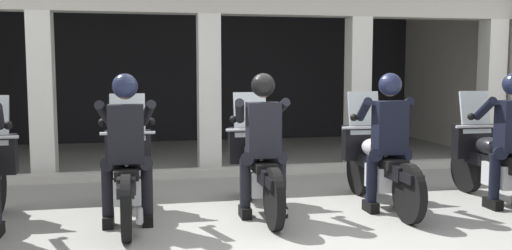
{
  "coord_description": "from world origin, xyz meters",
  "views": [
    {
      "loc": [
        -1.29,
        -5.71,
        1.64
      ],
      "look_at": [
        0.0,
        0.57,
        0.98
      ],
      "focal_mm": 39.16,
      "sensor_mm": 36.0,
      "label": 1
    }
  ],
  "objects_px": {
    "police_officer_center": "(263,132)",
    "motorcycle_left": "(128,173)",
    "motorcycle_center": "(258,167)",
    "police_officer_left": "(126,137)",
    "motorcycle_far_right": "(494,162)",
    "motorcycle_right": "(377,164)",
    "police_officer_far_right": "(511,129)",
    "police_officer_right": "(388,130)"
  },
  "relations": [
    {
      "from": "motorcycle_left",
      "to": "motorcycle_right",
      "type": "xyz_separation_m",
      "value": [
        2.91,
        0.03,
        0.0
      ]
    },
    {
      "from": "motorcycle_center",
      "to": "motorcycle_right",
      "type": "bearing_deg",
      "value": -0.65
    },
    {
      "from": "motorcycle_right",
      "to": "police_officer_right",
      "type": "distance_m",
      "value": 0.52
    },
    {
      "from": "motorcycle_center",
      "to": "motorcycle_left",
      "type": "bearing_deg",
      "value": -175.81
    },
    {
      "from": "police_officer_far_right",
      "to": "motorcycle_left",
      "type": "bearing_deg",
      "value": -175.91
    },
    {
      "from": "police_officer_center",
      "to": "police_officer_right",
      "type": "relative_size",
      "value": 1.0
    },
    {
      "from": "motorcycle_left",
      "to": "police_officer_left",
      "type": "xyz_separation_m",
      "value": [
        -0.0,
        -0.28,
        0.44
      ]
    },
    {
      "from": "police_officer_right",
      "to": "police_officer_far_right",
      "type": "height_order",
      "value": "same"
    },
    {
      "from": "motorcycle_left",
      "to": "police_officer_center",
      "type": "height_order",
      "value": "police_officer_center"
    },
    {
      "from": "motorcycle_far_right",
      "to": "motorcycle_center",
      "type": "bearing_deg",
      "value": -174.56
    },
    {
      "from": "motorcycle_center",
      "to": "police_officer_right",
      "type": "bearing_deg",
      "value": -11.61
    },
    {
      "from": "police_officer_left",
      "to": "police_officer_far_right",
      "type": "xyz_separation_m",
      "value": [
        4.36,
        -0.13,
        0.0
      ]
    },
    {
      "from": "motorcycle_center",
      "to": "motorcycle_far_right",
      "type": "height_order",
      "value": "same"
    },
    {
      "from": "motorcycle_far_right",
      "to": "police_officer_far_right",
      "type": "relative_size",
      "value": 1.29
    },
    {
      "from": "police_officer_right",
      "to": "motorcycle_far_right",
      "type": "xyz_separation_m",
      "value": [
        1.46,
        0.12,
        -0.44
      ]
    },
    {
      "from": "police_officer_center",
      "to": "motorcycle_far_right",
      "type": "xyz_separation_m",
      "value": [
        2.91,
        0.07,
        -0.44
      ]
    },
    {
      "from": "motorcycle_left",
      "to": "motorcycle_center",
      "type": "xyz_separation_m",
      "value": [
        1.45,
        0.08,
        0.0
      ]
    },
    {
      "from": "police_officer_left",
      "to": "police_officer_center",
      "type": "xyz_separation_m",
      "value": [
        1.45,
        0.08,
        0.0
      ]
    },
    {
      "from": "motorcycle_left",
      "to": "police_officer_center",
      "type": "xyz_separation_m",
      "value": [
        1.45,
        -0.21,
        0.44
      ]
    },
    {
      "from": "police_officer_center",
      "to": "motorcycle_left",
      "type": "bearing_deg",
      "value": 173.07
    },
    {
      "from": "police_officer_left",
      "to": "motorcycle_far_right",
      "type": "xyz_separation_m",
      "value": [
        4.36,
        0.15,
        -0.44
      ]
    },
    {
      "from": "police_officer_right",
      "to": "motorcycle_center",
      "type": "bearing_deg",
      "value": 171.54
    },
    {
      "from": "motorcycle_left",
      "to": "police_officer_center",
      "type": "relative_size",
      "value": 1.29
    },
    {
      "from": "motorcycle_left",
      "to": "police_officer_far_right",
      "type": "bearing_deg",
      "value": -4.26
    },
    {
      "from": "police_officer_right",
      "to": "motorcycle_left",
      "type": "bearing_deg",
      "value": 179.35
    },
    {
      "from": "motorcycle_right",
      "to": "police_officer_far_right",
      "type": "bearing_deg",
      "value": -12.66
    },
    {
      "from": "police_officer_center",
      "to": "police_officer_right",
      "type": "distance_m",
      "value": 1.46
    },
    {
      "from": "motorcycle_left",
      "to": "police_officer_far_right",
      "type": "relative_size",
      "value": 1.29
    },
    {
      "from": "police_officer_far_right",
      "to": "motorcycle_far_right",
      "type": "bearing_deg",
      "value": 99.29
    },
    {
      "from": "police_officer_center",
      "to": "police_officer_right",
      "type": "xyz_separation_m",
      "value": [
        1.45,
        -0.05,
        0.0
      ]
    },
    {
      "from": "police_officer_center",
      "to": "motorcycle_right",
      "type": "relative_size",
      "value": 0.78
    },
    {
      "from": "motorcycle_left",
      "to": "police_officer_left",
      "type": "height_order",
      "value": "police_officer_left"
    },
    {
      "from": "police_officer_center",
      "to": "motorcycle_right",
      "type": "height_order",
      "value": "police_officer_center"
    },
    {
      "from": "police_officer_right",
      "to": "police_officer_far_right",
      "type": "distance_m",
      "value": 1.46
    },
    {
      "from": "motorcycle_center",
      "to": "motorcycle_right",
      "type": "relative_size",
      "value": 1.0
    },
    {
      "from": "motorcycle_left",
      "to": "motorcycle_center",
      "type": "distance_m",
      "value": 1.46
    },
    {
      "from": "motorcycle_right",
      "to": "motorcycle_far_right",
      "type": "xyz_separation_m",
      "value": [
        1.45,
        -0.16,
        0.0
      ]
    },
    {
      "from": "motorcycle_right",
      "to": "motorcycle_left",
      "type": "bearing_deg",
      "value": -175.08
    },
    {
      "from": "police_officer_left",
      "to": "police_officer_right",
      "type": "height_order",
      "value": "same"
    },
    {
      "from": "motorcycle_center",
      "to": "police_officer_left",
      "type": "bearing_deg",
      "value": -164.92
    },
    {
      "from": "police_officer_left",
      "to": "police_officer_far_right",
      "type": "bearing_deg",
      "value": -0.55
    },
    {
      "from": "police_officer_left",
      "to": "police_officer_right",
      "type": "relative_size",
      "value": 1.0
    }
  ]
}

